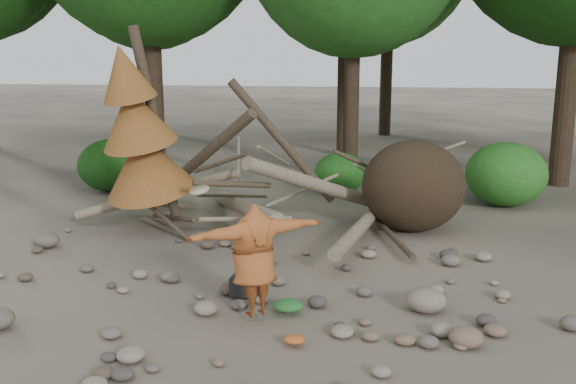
# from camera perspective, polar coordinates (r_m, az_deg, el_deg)

# --- Properties ---
(ground) EXTENTS (120.00, 120.00, 0.00)m
(ground) POSITION_cam_1_polar(r_m,az_deg,el_deg) (10.28, -2.91, -9.40)
(ground) COLOR #514C44
(ground) RESTS_ON ground
(deadfall_pile) EXTENTS (8.55, 5.24, 3.30)m
(deadfall_pile) POSITION_cam_1_polar(r_m,az_deg,el_deg) (13.89, 8.70, 0.39)
(deadfall_pile) COLOR #332619
(deadfall_pile) RESTS_ON ground
(dead_conifer) EXTENTS (2.06, 2.16, 4.35)m
(dead_conifer) POSITION_cam_1_polar(r_m,az_deg,el_deg) (13.78, -13.07, 5.01)
(dead_conifer) COLOR #4C3F30
(dead_conifer) RESTS_ON ground
(bush_left) EXTENTS (1.80, 1.80, 1.44)m
(bush_left) POSITION_cam_1_polar(r_m,az_deg,el_deg) (18.39, -15.48, 2.31)
(bush_left) COLOR #1B4F15
(bush_left) RESTS_ON ground
(bush_mid) EXTENTS (1.40, 1.40, 1.12)m
(bush_mid) POSITION_cam_1_polar(r_m,az_deg,el_deg) (17.49, 4.64, 1.69)
(bush_mid) COLOR #24641D
(bush_mid) RESTS_ON ground
(bush_right) EXTENTS (2.00, 2.00, 1.60)m
(bush_right) POSITION_cam_1_polar(r_m,az_deg,el_deg) (16.92, 18.81, 1.51)
(bush_right) COLOR #2E7725
(bush_right) RESTS_ON ground
(frisbee_thrower) EXTENTS (2.00, 1.59, 1.86)m
(frisbee_thrower) POSITION_cam_1_polar(r_m,az_deg,el_deg) (9.20, -3.02, -6.04)
(frisbee_thrower) COLOR #A35224
(frisbee_thrower) RESTS_ON ground
(backpack) EXTENTS (0.47, 0.33, 0.30)m
(backpack) POSITION_cam_1_polar(r_m,az_deg,el_deg) (10.23, -3.79, -8.62)
(backpack) COLOR black
(backpack) RESTS_ON ground
(cloth_green) EXTENTS (0.46, 0.38, 0.17)m
(cloth_green) POSITION_cam_1_polar(r_m,az_deg,el_deg) (9.66, -0.01, -10.33)
(cloth_green) COLOR #29682D
(cloth_green) RESTS_ON ground
(cloth_orange) EXTENTS (0.28, 0.23, 0.10)m
(cloth_orange) POSITION_cam_1_polar(r_m,az_deg,el_deg) (8.70, 0.54, -13.27)
(cloth_orange) COLOR #B9541F
(cloth_orange) RESTS_ON ground
(boulder_front_right) EXTENTS (0.46, 0.41, 0.27)m
(boulder_front_right) POSITION_cam_1_polar(r_m,az_deg,el_deg) (8.97, 15.55, -12.33)
(boulder_front_right) COLOR #7F624F
(boulder_front_right) RESTS_ON ground
(boulder_mid_right) EXTENTS (0.60, 0.54, 0.36)m
(boulder_mid_right) POSITION_cam_1_polar(r_m,az_deg,el_deg) (9.92, 12.20, -9.40)
(boulder_mid_right) COLOR gray
(boulder_mid_right) RESTS_ON ground
(boulder_mid_left) EXTENTS (0.52, 0.47, 0.31)m
(boulder_mid_left) POSITION_cam_1_polar(r_m,az_deg,el_deg) (13.60, -20.70, -4.02)
(boulder_mid_left) COLOR #625A52
(boulder_mid_left) RESTS_ON ground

